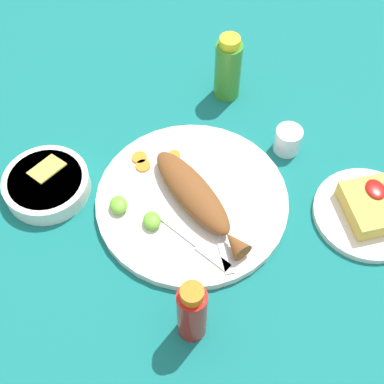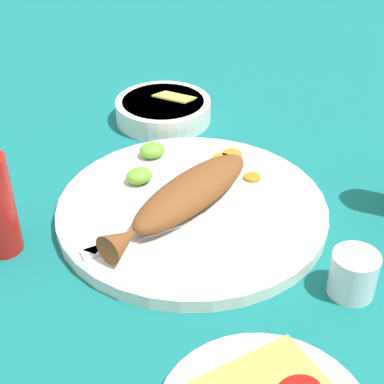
% 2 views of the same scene
% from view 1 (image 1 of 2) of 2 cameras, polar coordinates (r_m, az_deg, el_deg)
% --- Properties ---
extents(ground_plane, '(4.00, 4.00, 0.00)m').
position_cam_1_polar(ground_plane, '(1.02, 0.00, -1.19)').
color(ground_plane, '#146B66').
extents(main_plate, '(0.36, 0.36, 0.02)m').
position_cam_1_polar(main_plate, '(1.02, 0.00, -0.91)').
color(main_plate, silver).
rests_on(main_plate, ground_plane).
extents(fried_fish, '(0.27, 0.14, 0.04)m').
position_cam_1_polar(fried_fish, '(0.98, 0.45, -0.50)').
color(fried_fish, brown).
rests_on(fried_fish, main_plate).
extents(fork_near, '(0.19, 0.02, 0.00)m').
position_cam_1_polar(fork_near, '(0.97, 2.99, -4.52)').
color(fork_near, silver).
rests_on(fork_near, main_plate).
extents(fork_far, '(0.16, 0.12, 0.00)m').
position_cam_1_polar(fork_far, '(0.96, 0.20, -5.39)').
color(fork_far, silver).
rests_on(fork_far, main_plate).
extents(carrot_slice_near, '(0.02, 0.02, 0.00)m').
position_cam_1_polar(carrot_slice_near, '(1.07, -1.91, 3.95)').
color(carrot_slice_near, orange).
rests_on(carrot_slice_near, main_plate).
extents(carrot_slice_mid, '(0.03, 0.03, 0.00)m').
position_cam_1_polar(carrot_slice_mid, '(1.07, -5.63, 3.68)').
color(carrot_slice_mid, orange).
rests_on(carrot_slice_mid, main_plate).
extents(carrot_slice_far, '(0.03, 0.03, 0.00)m').
position_cam_1_polar(carrot_slice_far, '(1.05, -5.24, 2.80)').
color(carrot_slice_far, orange).
rests_on(carrot_slice_far, main_plate).
extents(lime_wedge_main, '(0.04, 0.03, 0.02)m').
position_cam_1_polar(lime_wedge_main, '(1.00, -7.85, -1.37)').
color(lime_wedge_main, '#6BB233').
rests_on(lime_wedge_main, main_plate).
extents(lime_wedge_side, '(0.04, 0.03, 0.02)m').
position_cam_1_polar(lime_wedge_side, '(0.97, -4.30, -3.06)').
color(lime_wedge_side, '#6BB233').
rests_on(lime_wedge_side, main_plate).
extents(hot_sauce_bottle_red, '(0.05, 0.05, 0.15)m').
position_cam_1_polar(hot_sauce_bottle_red, '(0.84, -0.00, -12.69)').
color(hot_sauce_bottle_red, '#B21914').
rests_on(hot_sauce_bottle_red, ground_plane).
extents(hot_sauce_bottle_green, '(0.06, 0.06, 0.15)m').
position_cam_1_polar(hot_sauce_bottle_green, '(1.16, 3.85, 13.01)').
color(hot_sauce_bottle_green, '#3D8428').
rests_on(hot_sauce_bottle_green, ground_plane).
extents(salt_cup, '(0.05, 0.05, 0.05)m').
position_cam_1_polar(salt_cup, '(1.10, 10.16, 5.37)').
color(salt_cup, silver).
rests_on(salt_cup, ground_plane).
extents(side_plate_fries, '(0.20, 0.20, 0.01)m').
position_cam_1_polar(side_plate_fries, '(1.05, 18.16, -2.22)').
color(side_plate_fries, silver).
rests_on(side_plate_fries, ground_plane).
extents(fries_pile, '(0.11, 0.09, 0.04)m').
position_cam_1_polar(fries_pile, '(1.03, 18.54, -1.43)').
color(fries_pile, gold).
rests_on(fries_pile, side_plate_fries).
extents(guacamole_bowl, '(0.16, 0.16, 0.05)m').
position_cam_1_polar(guacamole_bowl, '(1.06, -15.26, 0.88)').
color(guacamole_bowl, white).
rests_on(guacamole_bowl, ground_plane).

